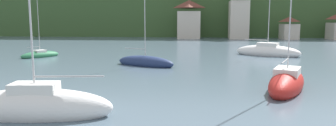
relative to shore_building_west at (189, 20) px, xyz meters
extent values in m
cube|color=#38562D|center=(0.00, 38.36, 4.13)|extent=(352.00, 66.46, 17.23)
ellipsoid|color=#38562D|center=(2.03, 54.97, 1.55)|extent=(246.40, 46.52, 47.91)
cube|color=beige|center=(0.00, 0.00, -1.22)|extent=(5.41, 5.75, 6.53)
pyramid|color=brown|center=(0.00, 0.00, 3.80)|extent=(5.68, 6.03, 1.89)
cube|color=beige|center=(11.74, -0.47, -0.01)|extent=(4.36, 4.81, 8.95)
cube|color=beige|center=(23.49, -0.34, -2.72)|extent=(3.44, 5.06, 3.53)
pyramid|color=brown|center=(23.49, -0.34, 0.17)|extent=(3.61, 5.31, 1.20)
ellipsoid|color=red|center=(7.66, -55.67, -4.10)|extent=(4.44, 7.01, 1.71)
cylinder|color=#B7B7BC|center=(7.66, -55.67, 1.10)|extent=(0.08, 0.08, 9.44)
cylinder|color=#ADADB2|center=(7.17, -56.79, -2.49)|extent=(1.03, 2.28, 0.07)
cube|color=silver|center=(7.66, -55.67, -3.35)|extent=(2.13, 2.53, 0.55)
ellipsoid|color=navy|center=(-3.01, -46.15, -4.18)|extent=(6.39, 4.19, 1.34)
cylinder|color=#B7B7BC|center=(-3.01, -46.15, 0.07)|extent=(0.07, 0.07, 7.76)
cylinder|color=#ADADB2|center=(-4.10, -45.65, -2.88)|extent=(2.22, 1.07, 0.07)
ellipsoid|color=white|center=(10.76, -36.13, -4.07)|extent=(8.20, 6.00, 1.84)
cylinder|color=#B7B7BC|center=(10.76, -36.13, 0.58)|extent=(0.10, 0.10, 8.27)
cylinder|color=#ADADB2|center=(9.44, -35.42, -2.57)|extent=(2.68, 1.50, 0.09)
cube|color=silver|center=(10.76, -36.13, -3.21)|extent=(2.82, 2.42, 0.69)
ellipsoid|color=white|center=(-5.29, -62.48, -4.07)|extent=(7.18, 2.70, 1.82)
cylinder|color=#B7B7BC|center=(-5.29, -62.48, 0.41)|extent=(0.08, 0.08, 7.95)
cylinder|color=#ADADB2|center=(-3.73, -62.30, -2.62)|extent=(3.11, 0.44, 0.08)
cube|color=silver|center=(-5.29, -62.48, -3.24)|extent=(2.13, 1.35, 0.67)
ellipsoid|color=#2D754C|center=(-16.71, -40.40, -4.25)|extent=(3.93, 4.74, 1.01)
cylinder|color=#B7B7BC|center=(-16.71, -40.40, -0.77)|extent=(0.06, 0.06, 6.42)
cylinder|color=#ADADB2|center=(-17.15, -41.04, -3.20)|extent=(0.93, 1.32, 0.05)
cube|color=silver|center=(-16.71, -40.40, -3.80)|extent=(1.57, 1.61, 0.35)
camera|label=1|loc=(1.96, -75.40, -0.13)|focal=32.93mm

